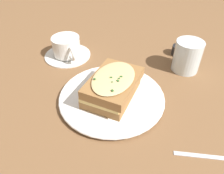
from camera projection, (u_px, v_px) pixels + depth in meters
name	position (u px, v px, depth m)	size (l,w,h in m)	color
ground_plane	(114.00, 99.00, 0.56)	(2.40, 2.40, 0.00)	brown
dinner_plate	(112.00, 97.00, 0.55)	(0.27, 0.27, 0.01)	white
sandwich	(113.00, 86.00, 0.53)	(0.18, 0.18, 0.07)	olive
teacup_with_saucer	(67.00, 48.00, 0.70)	(0.15, 0.15, 0.07)	white
water_glass	(187.00, 56.00, 0.63)	(0.08, 0.08, 0.09)	silver
condiment_pot	(179.00, 50.00, 0.72)	(0.04, 0.04, 0.03)	black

